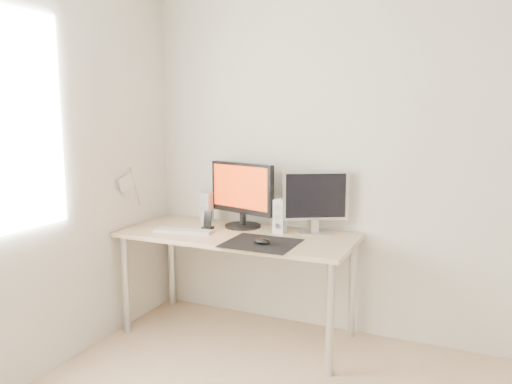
% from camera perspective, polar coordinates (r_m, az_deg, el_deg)
% --- Properties ---
extents(wall_back, '(3.50, 0.00, 3.50)m').
position_cam_1_polar(wall_back, '(3.42, 14.85, 3.77)').
color(wall_back, white).
rests_on(wall_back, ground).
extents(mousepad, '(0.45, 0.40, 0.00)m').
position_cam_1_polar(mousepad, '(3.17, 0.58, -5.86)').
color(mousepad, black).
rests_on(mousepad, desk).
extents(mouse, '(0.11, 0.06, 0.04)m').
position_cam_1_polar(mouse, '(3.13, 0.70, -5.65)').
color(mouse, black).
rests_on(mouse, mousepad).
extents(desk, '(1.60, 0.70, 0.73)m').
position_cam_1_polar(desk, '(3.45, -2.09, -5.98)').
color(desk, '#D1B587').
rests_on(desk, ground).
extents(main_monitor, '(0.54, 0.32, 0.47)m').
position_cam_1_polar(main_monitor, '(3.56, -1.62, -0.05)').
color(main_monitor, black).
rests_on(main_monitor, desk).
extents(second_monitor, '(0.41, 0.25, 0.43)m').
position_cam_1_polar(second_monitor, '(3.39, 6.79, -0.78)').
color(second_monitor, silver).
rests_on(second_monitor, desk).
extents(speaker_left, '(0.07, 0.09, 0.23)m').
position_cam_1_polar(speaker_left, '(3.73, -5.65, -1.82)').
color(speaker_left, silver).
rests_on(speaker_left, desk).
extents(speaker_right, '(0.07, 0.09, 0.23)m').
position_cam_1_polar(speaker_right, '(3.43, 2.74, -2.76)').
color(speaker_right, white).
rests_on(speaker_right, desk).
extents(keyboard, '(0.43, 0.18, 0.02)m').
position_cam_1_polar(keyboard, '(3.50, -8.24, -4.40)').
color(keyboard, '#BBBBBD').
rests_on(keyboard, desk).
extents(phone_dock, '(0.07, 0.06, 0.13)m').
position_cam_1_polar(phone_dock, '(3.57, -5.54, -3.58)').
color(phone_dock, black).
rests_on(phone_dock, desk).
extents(pennant, '(0.01, 0.23, 0.29)m').
position_cam_1_polar(pennant, '(3.67, -14.27, 0.95)').
color(pennant, '#A57F54').
rests_on(pennant, wall_left).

